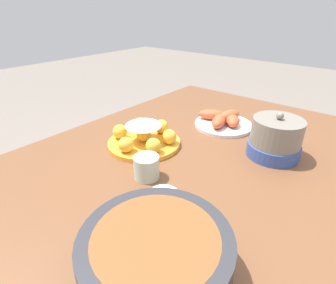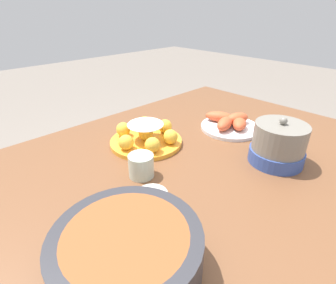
{
  "view_description": "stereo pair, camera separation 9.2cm",
  "coord_description": "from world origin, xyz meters",
  "px_view_note": "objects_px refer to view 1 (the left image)",
  "views": [
    {
      "loc": [
        0.64,
        0.41,
        1.24
      ],
      "look_at": [
        0.01,
        -0.1,
        0.81
      ],
      "focal_mm": 28.0,
      "sensor_mm": 36.0,
      "label": 1
    },
    {
      "loc": [
        0.58,
        0.48,
        1.24
      ],
      "look_at": [
        0.01,
        -0.1,
        0.81
      ],
      "focal_mm": 28.0,
      "sensor_mm": 36.0,
      "label": 2
    }
  ],
  "objects_px": {
    "serving_bowl": "(156,255)",
    "seafood_platter": "(223,121)",
    "warming_pot": "(275,138)",
    "cup_near": "(147,167)",
    "sauce_bowl": "(164,198)",
    "dining_table": "(193,180)",
    "cake_plate": "(144,137)"
  },
  "relations": [
    {
      "from": "serving_bowl",
      "to": "seafood_platter",
      "type": "height_order",
      "value": "serving_bowl"
    },
    {
      "from": "warming_pot",
      "to": "cup_near",
      "type": "bearing_deg",
      "value": -33.77
    },
    {
      "from": "serving_bowl",
      "to": "seafood_platter",
      "type": "bearing_deg",
      "value": -160.7
    },
    {
      "from": "warming_pot",
      "to": "sauce_bowl",
      "type": "bearing_deg",
      "value": -17.3
    },
    {
      "from": "sauce_bowl",
      "to": "warming_pot",
      "type": "xyz_separation_m",
      "value": [
        -0.43,
        0.13,
        0.05
      ]
    },
    {
      "from": "seafood_platter",
      "to": "warming_pot",
      "type": "distance_m",
      "value": 0.28
    },
    {
      "from": "sauce_bowl",
      "to": "warming_pot",
      "type": "bearing_deg",
      "value": 162.7
    },
    {
      "from": "sauce_bowl",
      "to": "cup_near",
      "type": "xyz_separation_m",
      "value": [
        -0.06,
        -0.12,
        0.02
      ]
    },
    {
      "from": "dining_table",
      "to": "sauce_bowl",
      "type": "height_order",
      "value": "sauce_bowl"
    },
    {
      "from": "cake_plate",
      "to": "warming_pot",
      "type": "xyz_separation_m",
      "value": [
        -0.23,
        0.4,
        0.03
      ]
    },
    {
      "from": "cup_near",
      "to": "sauce_bowl",
      "type": "bearing_deg",
      "value": 63.47
    },
    {
      "from": "cake_plate",
      "to": "seafood_platter",
      "type": "xyz_separation_m",
      "value": [
        -0.34,
        0.14,
        -0.01
      ]
    },
    {
      "from": "warming_pot",
      "to": "serving_bowl",
      "type": "bearing_deg",
      "value": -0.82
    },
    {
      "from": "dining_table",
      "to": "sauce_bowl",
      "type": "xyz_separation_m",
      "value": [
        0.23,
        0.06,
        0.1
      ]
    },
    {
      "from": "sauce_bowl",
      "to": "cup_near",
      "type": "distance_m",
      "value": 0.13
    },
    {
      "from": "cake_plate",
      "to": "sauce_bowl",
      "type": "bearing_deg",
      "value": 52.48
    },
    {
      "from": "warming_pot",
      "to": "cake_plate",
      "type": "bearing_deg",
      "value": -60.62
    },
    {
      "from": "sauce_bowl",
      "to": "cup_near",
      "type": "relative_size",
      "value": 1.09
    },
    {
      "from": "dining_table",
      "to": "cake_plate",
      "type": "distance_m",
      "value": 0.24
    },
    {
      "from": "dining_table",
      "to": "warming_pot",
      "type": "bearing_deg",
      "value": 135.56
    },
    {
      "from": "serving_bowl",
      "to": "cup_near",
      "type": "height_order",
      "value": "serving_bowl"
    },
    {
      "from": "sauce_bowl",
      "to": "seafood_platter",
      "type": "height_order",
      "value": "seafood_platter"
    },
    {
      "from": "serving_bowl",
      "to": "cup_near",
      "type": "bearing_deg",
      "value": -133.25
    },
    {
      "from": "cake_plate",
      "to": "cup_near",
      "type": "xyz_separation_m",
      "value": [
        0.15,
        0.15,
        0.0
      ]
    },
    {
      "from": "cup_near",
      "to": "cake_plate",
      "type": "bearing_deg",
      "value": -134.19
    },
    {
      "from": "cake_plate",
      "to": "warming_pot",
      "type": "relative_size",
      "value": 1.53
    },
    {
      "from": "seafood_platter",
      "to": "cup_near",
      "type": "bearing_deg",
      "value": 1.05
    },
    {
      "from": "serving_bowl",
      "to": "sauce_bowl",
      "type": "bearing_deg",
      "value": -143.4
    },
    {
      "from": "dining_table",
      "to": "serving_bowl",
      "type": "relative_size",
      "value": 5.31
    },
    {
      "from": "seafood_platter",
      "to": "dining_table",
      "type": "bearing_deg",
      "value": 11.73
    },
    {
      "from": "sauce_bowl",
      "to": "seafood_platter",
      "type": "xyz_separation_m",
      "value": [
        -0.54,
        -0.12,
        0.01
      ]
    },
    {
      "from": "warming_pot",
      "to": "dining_table",
      "type": "bearing_deg",
      "value": -44.44
    }
  ]
}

